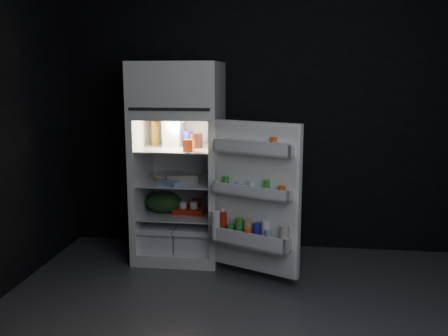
# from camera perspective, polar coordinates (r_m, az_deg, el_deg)

# --- Properties ---
(floor) EXTENTS (4.00, 3.40, 0.00)m
(floor) POSITION_cam_1_polar(r_m,az_deg,el_deg) (3.49, 4.50, -17.92)
(floor) COLOR #46464A
(floor) RESTS_ON ground
(wall_back) EXTENTS (4.00, 0.00, 2.70)m
(wall_back) POSITION_cam_1_polar(r_m,az_deg,el_deg) (4.78, 5.80, 6.72)
(wall_back) COLOR black
(wall_back) RESTS_ON ground
(wall_front) EXTENTS (4.00, 0.00, 2.70)m
(wall_front) POSITION_cam_1_polar(r_m,az_deg,el_deg) (1.41, 1.71, -2.24)
(wall_front) COLOR black
(wall_front) RESTS_ON ground
(refrigerator) EXTENTS (0.76, 0.71, 1.78)m
(refrigerator) POSITION_cam_1_polar(r_m,az_deg,el_deg) (4.55, -5.10, 1.55)
(refrigerator) COLOR white
(refrigerator) RESTS_ON ground
(fridge_door) EXTENTS (0.73, 0.48, 1.22)m
(fridge_door) POSITION_cam_1_polar(r_m,az_deg,el_deg) (3.99, 3.44, -3.80)
(fridge_door) COLOR white
(fridge_door) RESTS_ON ground
(milk_jug) EXTENTS (0.16, 0.16, 0.24)m
(milk_jug) POSITION_cam_1_polar(r_m,az_deg,el_deg) (4.55, -5.89, 3.94)
(milk_jug) COLOR white
(milk_jug) RESTS_ON refrigerator
(mayo_jar) EXTENTS (0.12, 0.12, 0.14)m
(mayo_jar) POSITION_cam_1_polar(r_m,az_deg,el_deg) (4.54, -4.16, 3.32)
(mayo_jar) COLOR #1D1E9F
(mayo_jar) RESTS_ON refrigerator
(jam_jar) EXTENTS (0.13, 0.13, 0.13)m
(jam_jar) POSITION_cam_1_polar(r_m,az_deg,el_deg) (4.46, -3.18, 3.15)
(jam_jar) COLOR black
(jam_jar) RESTS_ON refrigerator
(amber_bottle) EXTENTS (0.07, 0.07, 0.22)m
(amber_bottle) POSITION_cam_1_polar(r_m,az_deg,el_deg) (4.66, -7.87, 3.93)
(amber_bottle) COLOR gold
(amber_bottle) RESTS_ON refrigerator
(small_carton) EXTENTS (0.09, 0.07, 0.10)m
(small_carton) POSITION_cam_1_polar(r_m,az_deg,el_deg) (4.27, -4.08, 2.59)
(small_carton) COLOR #E1511A
(small_carton) RESTS_ON refrigerator
(egg_carton) EXTENTS (0.29, 0.15, 0.07)m
(egg_carton) POSITION_cam_1_polar(r_m,az_deg,el_deg) (4.44, -4.76, -1.22)
(egg_carton) COLOR gray
(egg_carton) RESTS_ON refrigerator
(pie) EXTENTS (0.35, 0.35, 0.04)m
(pie) POSITION_cam_1_polar(r_m,az_deg,el_deg) (4.60, -6.21, -1.03)
(pie) COLOR tan
(pie) RESTS_ON refrigerator
(flat_package) EXTENTS (0.21, 0.17, 0.04)m
(flat_package) POSITION_cam_1_polar(r_m,az_deg,el_deg) (4.33, -6.33, -1.77)
(flat_package) COLOR #7E9DC2
(flat_package) RESTS_ON refrigerator
(wrapped_pkg) EXTENTS (0.15, 0.14, 0.05)m
(wrapped_pkg) POSITION_cam_1_polar(r_m,az_deg,el_deg) (4.65, -1.70, -0.79)
(wrapped_pkg) COLOR beige
(wrapped_pkg) RESTS_ON refrigerator
(produce_bag) EXTENTS (0.40, 0.37, 0.20)m
(produce_bag) POSITION_cam_1_polar(r_m,az_deg,el_deg) (4.61, -6.85, -3.85)
(produce_bag) COLOR #193815
(produce_bag) RESTS_ON refrigerator
(yogurt_tray) EXTENTS (0.30, 0.18, 0.05)m
(yogurt_tray) POSITION_cam_1_polar(r_m,az_deg,el_deg) (4.56, -3.99, -4.90)
(yogurt_tray) COLOR #B1210F
(yogurt_tray) RESTS_ON refrigerator
(small_can_red) EXTENTS (0.08, 0.08, 0.09)m
(small_can_red) POSITION_cam_1_polar(r_m,az_deg,el_deg) (4.74, -3.29, -4.04)
(small_can_red) COLOR #B1210F
(small_can_red) RESTS_ON refrigerator
(small_can_silver) EXTENTS (0.08, 0.08, 0.09)m
(small_can_silver) POSITION_cam_1_polar(r_m,az_deg,el_deg) (4.74, -2.36, -4.05)
(small_can_silver) COLOR silver
(small_can_silver) RESTS_ON refrigerator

